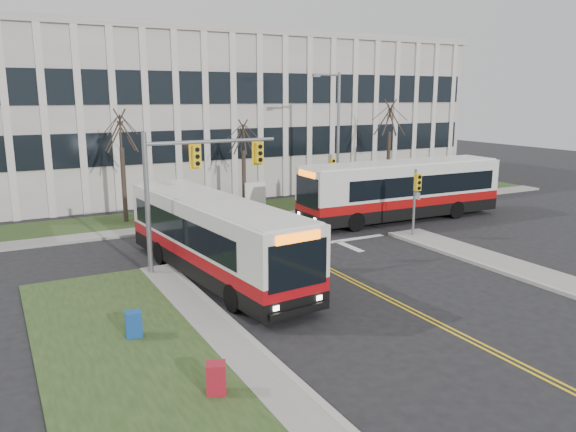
# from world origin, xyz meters

# --- Properties ---
(ground) EXTENTS (120.00, 120.00, 0.00)m
(ground) POSITION_xyz_m (0.00, 0.00, 0.00)
(ground) COLOR black
(ground) RESTS_ON ground
(sidewalk_west) EXTENTS (1.20, 26.00, 0.14)m
(sidewalk_west) POSITION_xyz_m (-7.00, -5.00, 0.07)
(sidewalk_west) COLOR #9E9B93
(sidewalk_west) RESTS_ON ground
(sidewalk_cross) EXTENTS (44.00, 1.60, 0.14)m
(sidewalk_cross) POSITION_xyz_m (5.00, 15.20, 0.07)
(sidewalk_cross) COLOR #9E9B93
(sidewalk_cross) RESTS_ON ground
(building_lawn) EXTENTS (44.00, 5.00, 0.12)m
(building_lawn) POSITION_xyz_m (5.00, 18.00, 0.06)
(building_lawn) COLOR #29401B
(building_lawn) RESTS_ON ground
(office_building) EXTENTS (40.00, 16.00, 12.00)m
(office_building) POSITION_xyz_m (5.00, 30.00, 6.00)
(office_building) COLOR silver
(office_building) RESTS_ON ground
(mast_arm_signal) EXTENTS (6.11, 0.38, 6.20)m
(mast_arm_signal) POSITION_xyz_m (-5.62, 7.16, 4.26)
(mast_arm_signal) COLOR slate
(mast_arm_signal) RESTS_ON ground
(signal_pole_near) EXTENTS (0.34, 0.39, 3.80)m
(signal_pole_near) POSITION_xyz_m (7.20, 6.90, 2.50)
(signal_pole_near) COLOR slate
(signal_pole_near) RESTS_ON ground
(signal_pole_far) EXTENTS (0.34, 0.39, 3.80)m
(signal_pole_far) POSITION_xyz_m (7.20, 15.40, 2.50)
(signal_pole_far) COLOR slate
(signal_pole_far) RESTS_ON ground
(streetlight) EXTENTS (2.15, 0.25, 9.20)m
(streetlight) POSITION_xyz_m (8.03, 16.20, 5.19)
(streetlight) COLOR slate
(streetlight) RESTS_ON ground
(directory_sign) EXTENTS (1.50, 0.12, 2.00)m
(directory_sign) POSITION_xyz_m (2.50, 17.50, 1.17)
(directory_sign) COLOR slate
(directory_sign) RESTS_ON ground
(tree_left) EXTENTS (1.80, 1.80, 7.70)m
(tree_left) POSITION_xyz_m (-6.00, 18.00, 5.51)
(tree_left) COLOR #42352B
(tree_left) RESTS_ON ground
(tree_mid) EXTENTS (1.80, 1.80, 6.82)m
(tree_mid) POSITION_xyz_m (2.00, 18.20, 4.88)
(tree_mid) COLOR #42352B
(tree_mid) RESTS_ON ground
(tree_right) EXTENTS (1.80, 1.80, 8.25)m
(tree_right) POSITION_xyz_m (14.00, 18.00, 5.91)
(tree_right) COLOR #42352B
(tree_right) RESTS_ON ground
(bus_main) EXTENTS (3.92, 12.75, 3.34)m
(bus_main) POSITION_xyz_m (-4.91, 5.65, 1.67)
(bus_main) COLOR silver
(bus_main) RESTS_ON ground
(bus_cross) EXTENTS (13.51, 3.18, 3.59)m
(bus_cross) POSITION_xyz_m (9.49, 10.88, 1.79)
(bus_cross) COLOR silver
(bus_cross) RESTS_ON ground
(newspaper_box_blue) EXTENTS (0.55, 0.51, 0.95)m
(newspaper_box_blue) POSITION_xyz_m (-9.50, 0.88, 0.47)
(newspaper_box_blue) COLOR #154290
(newspaper_box_blue) RESTS_ON ground
(newspaper_box_red) EXTENTS (0.63, 0.60, 0.95)m
(newspaper_box_red) POSITION_xyz_m (-8.43, -3.66, 0.47)
(newspaper_box_red) COLOR #A31526
(newspaper_box_red) RESTS_ON ground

